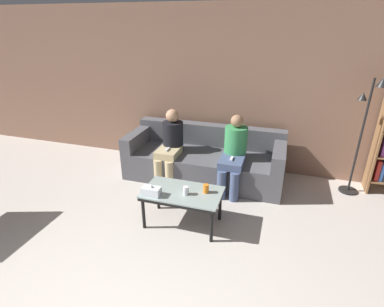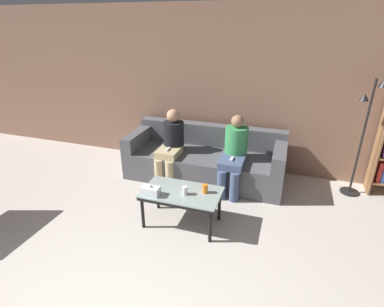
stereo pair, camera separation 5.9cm
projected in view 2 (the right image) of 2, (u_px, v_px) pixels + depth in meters
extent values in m
cube|color=#8C6651|center=(216.00, 90.00, 4.86)|extent=(12.00, 0.06, 2.60)
cube|color=#515156|center=(204.00, 165.00, 4.77)|extent=(2.44, 0.94, 0.43)
cube|color=#515156|center=(211.00, 135.00, 4.94)|extent=(2.44, 0.20, 0.35)
cube|color=#515156|center=(139.00, 138.00, 4.96)|extent=(0.18, 0.94, 0.25)
cube|color=#515156|center=(280.00, 155.00, 4.31)|extent=(0.18, 0.94, 0.25)
cube|color=#8C9E99|center=(181.00, 192.00, 3.57)|extent=(0.94, 0.54, 0.02)
cube|color=black|center=(182.00, 194.00, 3.58)|extent=(0.92, 0.53, 0.04)
cylinder|color=black|center=(143.00, 213.00, 3.60)|extent=(0.04, 0.04, 0.40)
cylinder|color=black|center=(210.00, 227.00, 3.35)|extent=(0.04, 0.04, 0.40)
cylinder|color=black|center=(158.00, 195.00, 3.98)|extent=(0.04, 0.04, 0.40)
cylinder|color=black|center=(219.00, 206.00, 3.74)|extent=(0.04, 0.04, 0.40)
cylinder|color=orange|center=(205.00, 189.00, 3.52)|extent=(0.07, 0.07, 0.11)
cylinder|color=silver|center=(185.00, 191.00, 3.48)|extent=(0.07, 0.07, 0.10)
cube|color=silver|center=(150.00, 191.00, 3.48)|extent=(0.22, 0.12, 0.10)
sphere|color=white|center=(150.00, 186.00, 3.45)|extent=(0.04, 0.04, 0.04)
cube|color=brown|center=(379.00, 143.00, 4.18)|extent=(0.02, 0.32, 1.54)
cube|color=red|center=(378.00, 170.00, 4.32)|extent=(0.05, 0.24, 0.31)
cube|color=#33569E|center=(382.00, 171.00, 4.31)|extent=(0.04, 0.24, 0.28)
cube|color=#8E4293|center=(384.00, 146.00, 4.17)|extent=(0.04, 0.24, 0.27)
cylinder|color=black|center=(349.00, 192.00, 4.42)|extent=(0.26, 0.26, 0.02)
cylinder|color=black|center=(362.00, 140.00, 4.09)|extent=(0.03, 0.03, 1.66)
cone|color=black|center=(364.00, 97.00, 3.92)|extent=(0.12, 0.12, 0.10)
cylinder|color=tan|center=(159.00, 173.00, 4.54)|extent=(0.13, 0.13, 0.43)
cylinder|color=tan|center=(170.00, 174.00, 4.48)|extent=(0.13, 0.13, 0.43)
cube|color=tan|center=(169.00, 152.00, 4.58)|extent=(0.32, 0.42, 0.10)
cylinder|color=black|center=(174.00, 136.00, 4.69)|extent=(0.32, 0.32, 0.47)
sphere|color=tan|center=(173.00, 116.00, 4.56)|extent=(0.20, 0.20, 0.20)
cube|color=white|center=(168.00, 149.00, 4.52)|extent=(0.04, 0.12, 0.02)
cylinder|color=#47567A|center=(221.00, 185.00, 4.19)|extent=(0.13, 0.13, 0.43)
cylinder|color=#47567A|center=(234.00, 187.00, 4.14)|extent=(0.13, 0.13, 0.43)
cube|color=#47567A|center=(232.00, 162.00, 4.27)|extent=(0.33, 0.48, 0.10)
cylinder|color=#388E51|center=(236.00, 143.00, 4.40)|extent=(0.33, 0.33, 0.49)
sphere|color=#997051|center=(238.00, 121.00, 4.27)|extent=(0.18, 0.18, 0.18)
cube|color=white|center=(232.00, 159.00, 4.20)|extent=(0.04, 0.12, 0.02)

